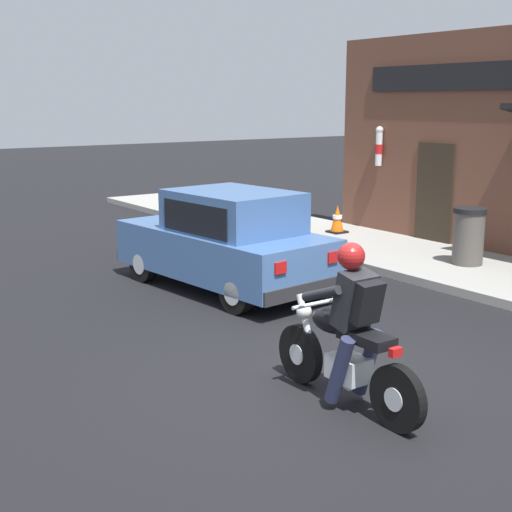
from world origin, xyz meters
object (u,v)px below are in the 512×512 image
Objects in this scene: motorcycle_with_rider at (348,339)px; car_hatchback at (226,241)px; trash_bin at (468,236)px; traffic_cone at (337,219)px.

car_hatchback is at bearing 71.28° from motorcycle_with_rider.
trash_bin is 1.63× the size of traffic_cone.
motorcycle_with_rider is 2.06× the size of trash_bin.
car_hatchback is 4.28m from trash_bin.
trash_bin reaches higher than traffic_cone.
trash_bin is at bearing -93.44° from traffic_cone.
traffic_cone is (4.23, 2.08, -0.33)m from car_hatchback.
motorcycle_with_rider is 3.37× the size of traffic_cone.
car_hatchback is 3.99× the size of trash_bin.
trash_bin is (5.49, 2.86, -0.04)m from motorcycle_with_rider.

